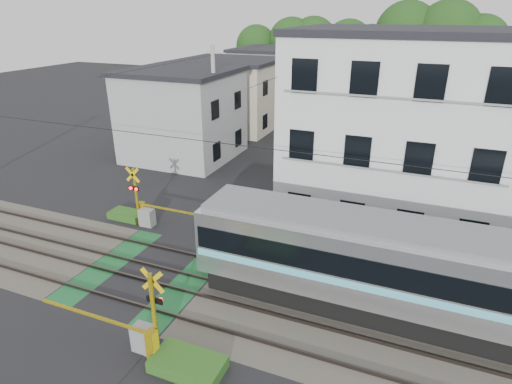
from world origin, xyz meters
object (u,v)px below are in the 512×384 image
at_px(crossing_signal_near, 144,334).
at_px(pedestrian, 331,109).
at_px(apartment_block, 398,129).
at_px(crossing_signal_far, 146,212).

bearing_deg(crossing_signal_near, pedestrian, 93.34).
bearing_deg(pedestrian, apartment_block, 119.18).
relative_size(crossing_signal_near, crossing_signal_far, 1.00).
bearing_deg(pedestrian, crossing_signal_near, 101.91).
relative_size(crossing_signal_near, apartment_block, 0.46).
height_order(crossing_signal_near, apartment_block, apartment_block).
xyz_separation_m(apartment_block, pedestrian, (-7.91, 21.03, -3.83)).
distance_m(crossing_signal_far, apartment_block, 13.14).
bearing_deg(crossing_signal_near, apartment_block, 65.78).
height_order(crossing_signal_near, crossing_signal_far, same).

